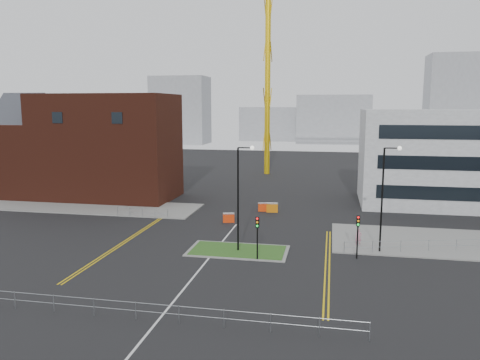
# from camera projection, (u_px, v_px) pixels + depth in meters

# --- Properties ---
(ground) EXTENTS (200.00, 200.00, 0.00)m
(ground) POSITION_uv_depth(u_px,v_px,m) (188.00, 284.00, 33.12)
(ground) COLOR black
(ground) RESTS_ON ground
(pavement_left) EXTENTS (28.00, 8.00, 0.12)m
(pavement_left) POSITION_uv_depth(u_px,v_px,m) (87.00, 206.00, 58.24)
(pavement_left) COLOR slate
(pavement_left) RESTS_ON ground
(pavement_right) EXTENTS (24.00, 10.00, 0.12)m
(pavement_right) POSITION_uv_depth(u_px,v_px,m) (466.00, 244.00, 42.48)
(pavement_right) COLOR slate
(pavement_right) RESTS_ON ground
(island_kerb) EXTENTS (8.60, 4.60, 0.08)m
(island_kerb) POSITION_uv_depth(u_px,v_px,m) (238.00, 251.00, 40.48)
(island_kerb) COLOR slate
(island_kerb) RESTS_ON ground
(grass_island) EXTENTS (8.00, 4.00, 0.12)m
(grass_island) POSITION_uv_depth(u_px,v_px,m) (238.00, 251.00, 40.48)
(grass_island) COLOR #20501A
(grass_island) RESTS_ON ground
(brick_building) EXTENTS (24.20, 10.07, 14.24)m
(brick_building) POSITION_uv_depth(u_px,v_px,m) (87.00, 148.00, 63.55)
(brick_building) COLOR #4B1D12
(brick_building) RESTS_ON ground
(office_block) EXTENTS (25.00, 12.20, 12.00)m
(office_block) POSITION_uv_depth(u_px,v_px,m) (465.00, 158.00, 58.21)
(office_block) COLOR #A4A6A9
(office_block) RESTS_ON ground
(tower_crane) EXTENTS (53.01, 1.82, 37.94)m
(tower_crane) POSITION_uv_depth(u_px,v_px,m) (301.00, 26.00, 81.65)
(tower_crane) COLOR yellow
(tower_crane) RESTS_ON ground
(streetlamp_island) EXTENTS (1.46, 0.36, 9.18)m
(streetlamp_island) POSITION_uv_depth(u_px,v_px,m) (241.00, 190.00, 39.60)
(streetlamp_island) COLOR black
(streetlamp_island) RESTS_ON ground
(streetlamp_right_near) EXTENTS (1.46, 0.36, 9.18)m
(streetlamp_right_near) POSITION_uv_depth(u_px,v_px,m) (385.00, 191.00, 39.25)
(streetlamp_right_near) COLOR black
(streetlamp_right_near) RESTS_ON ground
(traffic_light_island) EXTENTS (0.28, 0.33, 3.65)m
(traffic_light_island) POSITION_uv_depth(u_px,v_px,m) (257.00, 230.00, 37.75)
(traffic_light_island) COLOR black
(traffic_light_island) RESTS_ON ground
(traffic_light_right) EXTENTS (0.28, 0.33, 3.65)m
(traffic_light_right) POSITION_uv_depth(u_px,v_px,m) (358.00, 228.00, 38.16)
(traffic_light_right) COLOR black
(traffic_light_right) RESTS_ON ground
(railing_front) EXTENTS (24.05, 0.05, 1.10)m
(railing_front) POSITION_uv_depth(u_px,v_px,m) (157.00, 309.00, 27.18)
(railing_front) COLOR gray
(railing_front) RESTS_ON ground
(railing_left) EXTENTS (6.05, 0.05, 1.10)m
(railing_left) POSITION_uv_depth(u_px,v_px,m) (142.00, 211.00, 52.54)
(railing_left) COLOR gray
(railing_left) RESTS_ON ground
(railing_right) EXTENTS (19.05, 5.05, 1.10)m
(railing_right) POSITION_uv_depth(u_px,v_px,m) (456.00, 243.00, 40.23)
(railing_right) COLOR gray
(railing_right) RESTS_ON ground
(centre_line) EXTENTS (0.15, 30.00, 0.01)m
(centre_line) POSITION_uv_depth(u_px,v_px,m) (196.00, 274.00, 35.06)
(centre_line) COLOR silver
(centre_line) RESTS_ON ground
(yellow_left_a) EXTENTS (0.12, 24.00, 0.01)m
(yellow_left_a) POSITION_uv_depth(u_px,v_px,m) (129.00, 238.00, 44.52)
(yellow_left_a) COLOR gold
(yellow_left_a) RESTS_ON ground
(yellow_left_b) EXTENTS (0.12, 24.00, 0.01)m
(yellow_left_b) POSITION_uv_depth(u_px,v_px,m) (132.00, 238.00, 44.47)
(yellow_left_b) COLOR gold
(yellow_left_b) RESTS_ON ground
(yellow_right_a) EXTENTS (0.12, 20.00, 0.01)m
(yellow_right_a) POSITION_uv_depth(u_px,v_px,m) (326.00, 264.00, 37.12)
(yellow_right_a) COLOR gold
(yellow_right_a) RESTS_ON ground
(yellow_right_b) EXTENTS (0.12, 20.00, 0.01)m
(yellow_right_b) POSITION_uv_depth(u_px,v_px,m) (329.00, 265.00, 37.06)
(yellow_right_b) COLOR gold
(yellow_right_b) RESTS_ON ground
(skyline_a) EXTENTS (18.00, 12.00, 22.00)m
(skyline_a) POSITION_uv_depth(u_px,v_px,m) (181.00, 110.00, 155.30)
(skyline_a) COLOR gray
(skyline_a) RESTS_ON ground
(skyline_b) EXTENTS (24.00, 12.00, 16.00)m
(skyline_b) POSITION_uv_depth(u_px,v_px,m) (333.00, 119.00, 155.94)
(skyline_b) COLOR gray
(skyline_b) RESTS_ON ground
(skyline_c) EXTENTS (14.00, 12.00, 28.00)m
(skyline_c) POSITION_uv_depth(u_px,v_px,m) (450.00, 101.00, 143.48)
(skyline_c) COLOR gray
(skyline_c) RESTS_ON ground
(skyline_d) EXTENTS (30.00, 12.00, 12.00)m
(skyline_d) POSITION_uv_depth(u_px,v_px,m) (283.00, 124.00, 169.37)
(skyline_d) COLOR gray
(skyline_d) RESTS_ON ground
(pedestrian) EXTENTS (0.69, 0.55, 1.64)m
(pedestrian) POSITION_uv_depth(u_px,v_px,m) (359.00, 237.00, 41.77)
(pedestrian) COLOR #BD7A8D
(pedestrian) RESTS_ON ground
(barrier_left) EXTENTS (1.28, 0.70, 1.02)m
(barrier_left) POSITION_uv_depth(u_px,v_px,m) (229.00, 217.00, 50.44)
(barrier_left) COLOR red
(barrier_left) RESTS_ON ground
(barrier_mid) EXTENTS (1.38, 0.59, 1.12)m
(barrier_mid) POSITION_uv_depth(u_px,v_px,m) (272.00, 207.00, 55.26)
(barrier_mid) COLOR orange
(barrier_mid) RESTS_ON ground
(barrier_right) EXTENTS (1.26, 0.64, 1.01)m
(barrier_right) POSITION_uv_depth(u_px,v_px,m) (263.00, 207.00, 55.75)
(barrier_right) COLOR #E83C0C
(barrier_right) RESTS_ON ground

